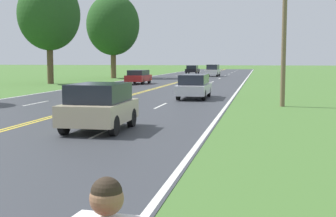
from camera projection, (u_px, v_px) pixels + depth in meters
utility_pole_midground at (284, 19)px, 23.93m from camera, size 1.80×0.24×8.66m
tree_left_verge at (113, 25)px, 60.74m from camera, size 6.88×6.88×10.90m
tree_behind_sign at (49, 15)px, 46.47m from camera, size 6.18×6.18×10.45m
car_champagne_hatchback_nearest at (99, 106)px, 16.05m from camera, size 1.91×3.46×1.62m
car_silver_van_approaching at (194, 86)px, 29.29m from camera, size 1.79×4.71×1.51m
car_red_hatchback_mid_near at (138, 76)px, 46.75m from camera, size 1.93×3.79×1.39m
car_white_hatchback_mid_far at (213, 70)px, 67.34m from camera, size 1.88×3.62×1.71m
car_black_sedan_receding at (192, 69)px, 79.06m from camera, size 1.95×4.23×1.46m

